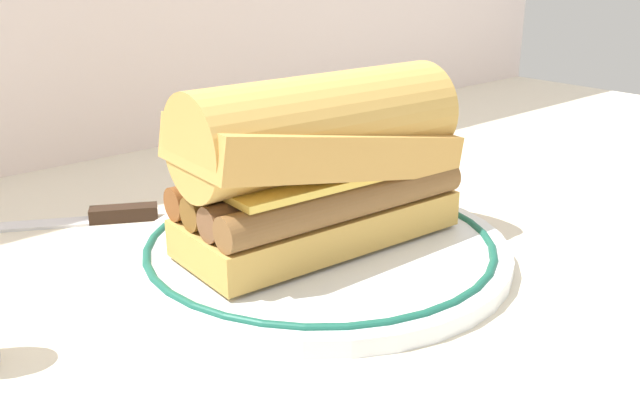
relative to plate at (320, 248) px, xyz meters
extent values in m
plane|color=beige|center=(0.02, -0.03, -0.01)|extent=(1.50, 1.50, 0.00)
cylinder|color=white|center=(0.00, 0.00, 0.00)|extent=(0.28, 0.28, 0.01)
torus|color=#195947|center=(0.00, 0.00, 0.00)|extent=(0.25, 0.25, 0.01)
cube|color=gold|center=(0.00, 0.00, 0.02)|extent=(0.21, 0.10, 0.03)
cylinder|color=brown|center=(0.00, -0.04, 0.05)|extent=(0.20, 0.04, 0.02)
cylinder|color=brown|center=(0.00, -0.01, 0.05)|extent=(0.20, 0.04, 0.02)
cylinder|color=brown|center=(0.00, 0.01, 0.05)|extent=(0.20, 0.04, 0.02)
cylinder|color=brown|center=(0.00, 0.04, 0.05)|extent=(0.20, 0.04, 0.02)
cube|color=#EFC64C|center=(0.00, 0.00, 0.06)|extent=(0.17, 0.09, 0.01)
cube|color=tan|center=(0.00, 0.00, 0.08)|extent=(0.21, 0.10, 0.06)
cylinder|color=tan|center=(0.00, 0.00, 0.09)|extent=(0.21, 0.08, 0.07)
cube|color=silver|center=(-0.14, 0.20, -0.01)|extent=(0.09, 0.06, 0.01)
cube|color=black|center=(-0.07, 0.16, 0.00)|extent=(0.06, 0.04, 0.01)
camera|label=1|loc=(-0.31, -0.36, 0.21)|focal=39.91mm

